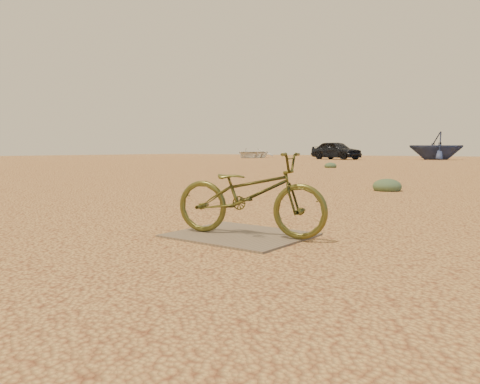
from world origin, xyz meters
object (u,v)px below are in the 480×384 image
Objects in this scene: bicycle at (250,194)px; boat_far_left at (436,146)px; plywood_board at (240,235)px; car at (336,150)px; boat_near_left at (252,153)px.

boat_far_left is at bearing -2.56° from bicycle.
car reaches higher than plywood_board.
boat_far_left is at bearing 101.27° from plywood_board.
car is at bearing 113.71° from plywood_board.
car is (-15.46, 35.21, 0.81)m from plywood_board.
boat_near_left reaches higher than bicycle.
boat_far_left reaches higher than car.
car is 0.95× the size of boat_near_left.
bicycle is 39.83m from boat_far_left.
car is 10.27m from boat_near_left.
car is 8.60m from boat_far_left.
boat_far_left is at bearing 0.27° from boat_near_left.
bicycle is 44.57m from boat_near_left.
bicycle is (0.12, 0.01, 0.46)m from plywood_board.
car is (-15.59, 35.21, 0.35)m from bicycle.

